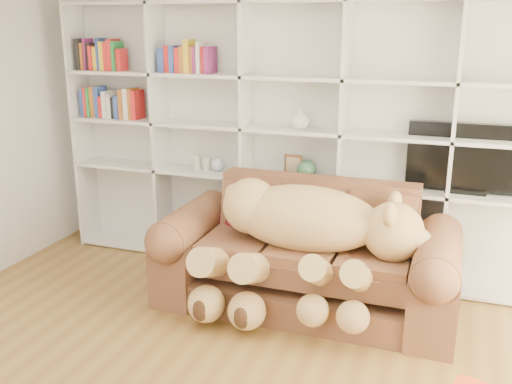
% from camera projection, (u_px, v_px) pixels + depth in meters
% --- Properties ---
extents(wall_back, '(5.00, 0.02, 2.70)m').
position_uv_depth(wall_back, '(300.00, 121.00, 5.14)').
color(wall_back, silver).
rests_on(wall_back, floor).
extents(bookshelf, '(4.43, 0.35, 2.40)m').
position_uv_depth(bookshelf, '(270.00, 127.00, 5.10)').
color(bookshelf, white).
rests_on(bookshelf, floor).
extents(sofa, '(2.31, 1.00, 0.97)m').
position_uv_depth(sofa, '(307.00, 261.00, 4.55)').
color(sofa, brown).
rests_on(sofa, floor).
extents(teddy_bear, '(1.70, 0.94, 0.98)m').
position_uv_depth(teddy_bear, '(303.00, 234.00, 4.28)').
color(teddy_bear, tan).
rests_on(teddy_bear, sofa).
extents(throw_pillow, '(0.48, 0.39, 0.44)m').
position_uv_depth(throw_pillow, '(245.00, 208.00, 4.79)').
color(throw_pillow, maroon).
rests_on(throw_pillow, sofa).
extents(tv, '(0.96, 0.18, 0.57)m').
position_uv_depth(tv, '(468.00, 159.00, 4.59)').
color(tv, black).
rests_on(tv, bookshelf).
extents(picture_frame, '(0.16, 0.03, 0.20)m').
position_uv_depth(picture_frame, '(293.00, 166.00, 5.07)').
color(picture_frame, '#56341D').
rests_on(picture_frame, bookshelf).
extents(green_vase, '(0.18, 0.18, 0.18)m').
position_uv_depth(green_vase, '(306.00, 170.00, 5.03)').
color(green_vase, '#305D3F').
rests_on(green_vase, bookshelf).
extents(figurine_tall, '(0.09, 0.09, 0.14)m').
position_uv_depth(figurine_tall, '(197.00, 162.00, 5.38)').
color(figurine_tall, beige).
rests_on(figurine_tall, bookshelf).
extents(figurine_short, '(0.09, 0.09, 0.12)m').
position_uv_depth(figurine_short, '(206.00, 164.00, 5.35)').
color(figurine_short, beige).
rests_on(figurine_short, bookshelf).
extents(snow_globe, '(0.12, 0.12, 0.12)m').
position_uv_depth(snow_globe, '(218.00, 164.00, 5.31)').
color(snow_globe, silver).
rests_on(snow_globe, bookshelf).
extents(shelf_vase, '(0.20, 0.20, 0.18)m').
position_uv_depth(shelf_vase, '(300.00, 118.00, 4.93)').
color(shelf_vase, silver).
rests_on(shelf_vase, bookshelf).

